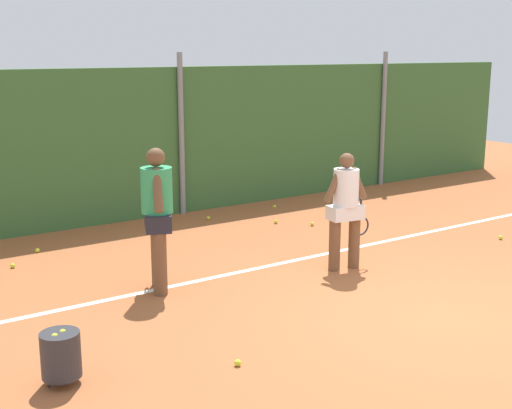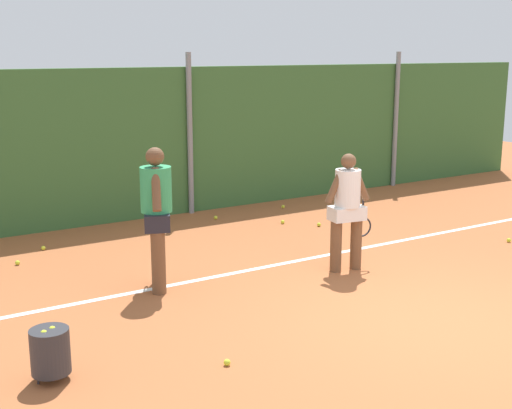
% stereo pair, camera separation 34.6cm
% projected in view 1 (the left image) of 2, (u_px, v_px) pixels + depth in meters
% --- Properties ---
extents(ground_plane, '(26.81, 26.81, 0.00)m').
position_uv_depth(ground_plane, '(336.00, 275.00, 9.28)').
color(ground_plane, '#A85B33').
extents(hedge_fence_backdrop, '(17.43, 0.25, 2.67)m').
position_uv_depth(hedge_fence_backdrop, '(177.00, 141.00, 12.61)').
color(hedge_fence_backdrop, '#386633').
rests_on(hedge_fence_backdrop, ground_plane).
extents(fence_post_center, '(0.10, 0.10, 2.93)m').
position_uv_depth(fence_post_center, '(181.00, 135.00, 12.44)').
color(fence_post_center, gray).
rests_on(fence_post_center, ground_plane).
extents(fence_post_right, '(0.10, 0.10, 2.93)m').
position_uv_depth(fence_post_right, '(383.00, 119.00, 15.19)').
color(fence_post_right, gray).
rests_on(fence_post_right, ground_plane).
extents(court_baseline_paint, '(12.73, 0.10, 0.01)m').
position_uv_depth(court_baseline_paint, '(298.00, 260.00, 9.94)').
color(court_baseline_paint, white).
rests_on(court_baseline_paint, ground_plane).
extents(player_foreground_near, '(0.76, 0.35, 1.62)m').
position_uv_depth(player_foreground_near, '(346.00, 205.00, 9.35)').
color(player_foreground_near, brown).
rests_on(player_foreground_near, ground_plane).
extents(player_midcourt, '(0.49, 0.79, 1.81)m').
position_uv_depth(player_midcourt, '(157.00, 212.00, 8.49)').
color(player_midcourt, brown).
rests_on(player_midcourt, ground_plane).
extents(ball_hopper, '(0.36, 0.36, 0.51)m').
position_uv_depth(ball_hopper, '(61.00, 354.00, 6.18)').
color(ball_hopper, '#2D2D33').
rests_on(ball_hopper, ground_plane).
extents(tennis_ball_0, '(0.07, 0.07, 0.07)m').
position_uv_depth(tennis_ball_0, '(238.00, 363.00, 6.60)').
color(tennis_ball_0, '#CCDB33').
rests_on(tennis_ball_0, ground_plane).
extents(tennis_ball_1, '(0.07, 0.07, 0.07)m').
position_uv_depth(tennis_ball_1, '(501.00, 238.00, 11.00)').
color(tennis_ball_1, '#CCDB33').
rests_on(tennis_ball_1, ground_plane).
extents(tennis_ball_2, '(0.07, 0.07, 0.07)m').
position_uv_depth(tennis_ball_2, '(274.00, 206.00, 13.18)').
color(tennis_ball_2, '#CCDB33').
rests_on(tennis_ball_2, ground_plane).
extents(tennis_ball_3, '(0.07, 0.07, 0.07)m').
position_uv_depth(tennis_ball_3, '(312.00, 224.00, 11.85)').
color(tennis_ball_3, '#CCDB33').
rests_on(tennis_ball_3, ground_plane).
extents(tennis_ball_4, '(0.07, 0.07, 0.07)m').
position_uv_depth(tennis_ball_4, '(276.00, 222.00, 12.01)').
color(tennis_ball_4, '#CCDB33').
rests_on(tennis_ball_4, ground_plane).
extents(tennis_ball_5, '(0.07, 0.07, 0.07)m').
position_uv_depth(tennis_ball_5, '(13.00, 266.00, 9.56)').
color(tennis_ball_5, '#CCDB33').
rests_on(tennis_ball_5, ground_plane).
extents(tennis_ball_6, '(0.07, 0.07, 0.07)m').
position_uv_depth(tennis_ball_6, '(208.00, 218.00, 12.27)').
color(tennis_ball_6, '#CCDB33').
rests_on(tennis_ball_6, ground_plane).
extents(tennis_ball_7, '(0.07, 0.07, 0.07)m').
position_uv_depth(tennis_ball_7, '(37.00, 250.00, 10.30)').
color(tennis_ball_7, '#CCDB33').
rests_on(tennis_ball_7, ground_plane).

